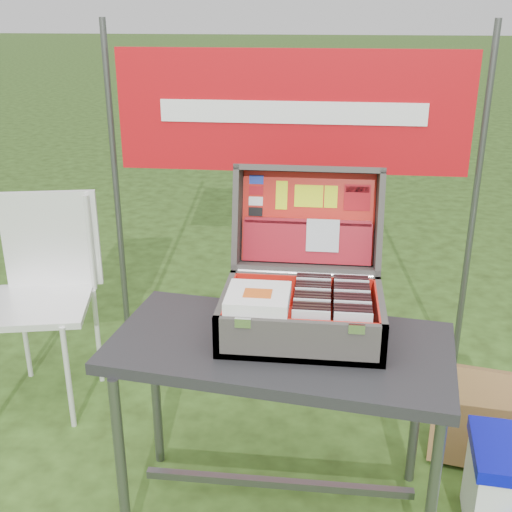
# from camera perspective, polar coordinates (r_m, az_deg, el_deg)

# --- Properties ---
(table) EXTENTS (1.19, 0.70, 0.71)m
(table) POSITION_cam_1_polar(r_m,az_deg,el_deg) (2.34, 2.03, -15.22)
(table) COLOR #252527
(table) RESTS_ON ground
(table_top) EXTENTS (1.19, 0.70, 0.04)m
(table_top) POSITION_cam_1_polar(r_m,az_deg,el_deg) (2.16, 2.15, -8.13)
(table_top) COLOR #252527
(table_top) RESTS_ON ground
(table_leg_fl) EXTENTS (0.04, 0.04, 0.67)m
(table_leg_fl) POSITION_cam_1_polar(r_m,az_deg,el_deg) (2.27, -11.92, -17.78)
(table_leg_fl) COLOR #59595B
(table_leg_fl) RESTS_ON ground
(table_leg_fr) EXTENTS (0.04, 0.04, 0.67)m
(table_leg_fr) POSITION_cam_1_polar(r_m,az_deg,el_deg) (2.21, 15.48, -19.45)
(table_leg_fr) COLOR #59595B
(table_leg_fr) RESTS_ON ground
(table_leg_bl) EXTENTS (0.04, 0.04, 0.67)m
(table_leg_bl) POSITION_cam_1_polar(r_m,az_deg,el_deg) (2.61, -8.90, -11.75)
(table_leg_bl) COLOR #59595B
(table_leg_bl) RESTS_ON ground
(table_leg_br) EXTENTS (0.04, 0.04, 0.67)m
(table_leg_br) POSITION_cam_1_polar(r_m,az_deg,el_deg) (2.56, 14.08, -12.96)
(table_leg_br) COLOR #59595B
(table_leg_br) RESTS_ON ground
(table_brace) EXTENTS (0.98, 0.03, 0.03)m
(table_brace) POSITION_cam_1_polar(r_m,az_deg,el_deg) (2.49, 1.96, -19.52)
(table_brace) COLOR #59595B
(table_brace) RESTS_ON ground
(suitcase) EXTENTS (0.54, 0.55, 0.50)m
(suitcase) POSITION_cam_1_polar(r_m,az_deg,el_deg) (2.15, 4.29, -0.35)
(suitcase) COLOR #3F3C38
(suitcase) RESTS_ON table
(suitcase_base_bottom) EXTENTS (0.54, 0.39, 0.02)m
(suitcase_base_bottom) POSITION_cam_1_polar(r_m,az_deg,el_deg) (2.19, 4.05, -6.75)
(suitcase_base_bottom) COLOR #3F3C38
(suitcase_base_bottom) RESTS_ON table_top
(suitcase_base_wall_front) EXTENTS (0.54, 0.02, 0.14)m
(suitcase_base_wall_front) POSITION_cam_1_polar(r_m,az_deg,el_deg) (2.01, 3.84, -7.65)
(suitcase_base_wall_front) COLOR #3F3C38
(suitcase_base_wall_front) RESTS_ON table_top
(suitcase_base_wall_back) EXTENTS (0.54, 0.02, 0.14)m
(suitcase_base_wall_back) POSITION_cam_1_polar(r_m,az_deg,el_deg) (2.33, 4.30, -3.31)
(suitcase_base_wall_back) COLOR #3F3C38
(suitcase_base_wall_back) RESTS_ON table_top
(suitcase_base_wall_left) EXTENTS (0.02, 0.39, 0.14)m
(suitcase_base_wall_left) POSITION_cam_1_polar(r_m,az_deg,el_deg) (2.19, -2.72, -4.97)
(suitcase_base_wall_left) COLOR #3F3C38
(suitcase_base_wall_left) RESTS_ON table_top
(suitcase_base_wall_right) EXTENTS (0.02, 0.39, 0.14)m
(suitcase_base_wall_right) POSITION_cam_1_polar(r_m,az_deg,el_deg) (2.17, 10.96, -5.59)
(suitcase_base_wall_right) COLOR #3F3C38
(suitcase_base_wall_right) RESTS_ON table_top
(suitcase_liner_floor) EXTENTS (0.50, 0.34, 0.01)m
(suitcase_liner_floor) POSITION_cam_1_polar(r_m,az_deg,el_deg) (2.19, 4.06, -6.44)
(suitcase_liner_floor) COLOR red
(suitcase_liner_floor) RESTS_ON suitcase_base_bottom
(suitcase_latch_left) EXTENTS (0.05, 0.01, 0.03)m
(suitcase_latch_left) POSITION_cam_1_polar(r_m,az_deg,el_deg) (1.98, -1.18, -5.96)
(suitcase_latch_left) COLOR silver
(suitcase_latch_left) RESTS_ON suitcase_base_wall_front
(suitcase_latch_right) EXTENTS (0.05, 0.01, 0.03)m
(suitcase_latch_right) POSITION_cam_1_polar(r_m,az_deg,el_deg) (1.97, 8.94, -6.42)
(suitcase_latch_right) COLOR silver
(suitcase_latch_right) RESTS_ON suitcase_base_wall_front
(suitcase_hinge) EXTENTS (0.49, 0.02, 0.02)m
(suitcase_hinge) POSITION_cam_1_polar(r_m,az_deg,el_deg) (2.31, 4.37, -1.57)
(suitcase_hinge) COLOR silver
(suitcase_hinge) RESTS_ON suitcase_base_wall_back
(suitcase_lid_back) EXTENTS (0.54, 0.11, 0.38)m
(suitcase_lid_back) POSITION_cam_1_polar(r_m,az_deg,el_deg) (2.42, 4.65, 3.42)
(suitcase_lid_back) COLOR #3F3C38
(suitcase_lid_back) RESTS_ON suitcase_base_wall_back
(suitcase_lid_rim_far) EXTENTS (0.54, 0.15, 0.06)m
(suitcase_lid_rim_far) POSITION_cam_1_polar(r_m,az_deg,el_deg) (2.35, 4.78, 7.74)
(suitcase_lid_rim_far) COLOR #3F3C38
(suitcase_lid_rim_far) RESTS_ON suitcase_lid_back
(suitcase_lid_rim_near) EXTENTS (0.54, 0.15, 0.06)m
(suitcase_lid_rim_near) POSITION_cam_1_polar(r_m,az_deg,el_deg) (2.38, 4.44, -1.05)
(suitcase_lid_rim_near) COLOR #3F3C38
(suitcase_lid_rim_near) RESTS_ON suitcase_lid_back
(suitcase_lid_rim_left) EXTENTS (0.02, 0.23, 0.41)m
(suitcase_lid_rim_left) POSITION_cam_1_polar(r_m,az_deg,el_deg) (2.38, -1.64, 3.55)
(suitcase_lid_rim_left) COLOR #3F3C38
(suitcase_lid_rim_left) RESTS_ON suitcase_lid_back
(suitcase_lid_rim_right) EXTENTS (0.02, 0.23, 0.41)m
(suitcase_lid_rim_right) POSITION_cam_1_polar(r_m,az_deg,el_deg) (2.37, 10.89, 3.05)
(suitcase_lid_rim_right) COLOR #3F3C38
(suitcase_lid_rim_right) RESTS_ON suitcase_lid_back
(suitcase_lid_liner) EXTENTS (0.49, 0.09, 0.33)m
(suitcase_lid_liner) POSITION_cam_1_polar(r_m,az_deg,el_deg) (2.41, 4.64, 3.40)
(suitcase_lid_liner) COLOR red
(suitcase_lid_liner) RESTS_ON suitcase_lid_back
(suitcase_liner_wall_front) EXTENTS (0.50, 0.01, 0.12)m
(suitcase_liner_wall_front) POSITION_cam_1_polar(r_m,az_deg,el_deg) (2.01, 3.86, -7.20)
(suitcase_liner_wall_front) COLOR red
(suitcase_liner_wall_front) RESTS_ON suitcase_base_bottom
(suitcase_liner_wall_back) EXTENTS (0.50, 0.01, 0.12)m
(suitcase_liner_wall_back) POSITION_cam_1_polar(r_m,az_deg,el_deg) (2.31, 4.30, -3.21)
(suitcase_liner_wall_back) COLOR red
(suitcase_liner_wall_back) RESTS_ON suitcase_base_bottom
(suitcase_liner_wall_left) EXTENTS (0.01, 0.34, 0.12)m
(suitcase_liner_wall_left) POSITION_cam_1_polar(r_m,az_deg,el_deg) (2.18, -2.37, -4.75)
(suitcase_liner_wall_left) COLOR red
(suitcase_liner_wall_left) RESTS_ON suitcase_base_bottom
(suitcase_liner_wall_right) EXTENTS (0.01, 0.34, 0.12)m
(suitcase_liner_wall_right) POSITION_cam_1_polar(r_m,az_deg,el_deg) (2.17, 10.62, -5.32)
(suitcase_liner_wall_right) COLOR red
(suitcase_liner_wall_right) RESTS_ON suitcase_base_bottom
(suitcase_lid_pocket) EXTENTS (0.48, 0.07, 0.16)m
(suitcase_lid_pocket) POSITION_cam_1_polar(r_m,az_deg,el_deg) (2.40, 4.55, 1.24)
(suitcase_lid_pocket) COLOR maroon
(suitcase_lid_pocket) RESTS_ON suitcase_lid_liner
(suitcase_pocket_edge) EXTENTS (0.47, 0.02, 0.02)m
(suitcase_pocket_edge) POSITION_cam_1_polar(r_m,az_deg,el_deg) (2.38, 4.61, 3.06)
(suitcase_pocket_edge) COLOR maroon
(suitcase_pocket_edge) RESTS_ON suitcase_lid_pocket
(suitcase_pocket_cd) EXTENTS (0.12, 0.04, 0.12)m
(suitcase_pocket_cd) POSITION_cam_1_polar(r_m,az_deg,el_deg) (2.38, 5.95, 1.83)
(suitcase_pocket_cd) COLOR silver
(suitcase_pocket_cd) RESTS_ON suitcase_lid_pocket
(lid_sticker_cc_a) EXTENTS (0.05, 0.01, 0.03)m
(lid_sticker_cc_a) POSITION_cam_1_polar(r_m,az_deg,el_deg) (2.41, 0.04, 6.80)
(lid_sticker_cc_a) COLOR #1933B2
(lid_sticker_cc_a) RESTS_ON suitcase_lid_liner
(lid_sticker_cc_b) EXTENTS (0.05, 0.01, 0.03)m
(lid_sticker_cc_b) POSITION_cam_1_polar(r_m,az_deg,el_deg) (2.41, 0.01, 5.85)
(lid_sticker_cc_b) COLOR #AC0911
(lid_sticker_cc_b) RESTS_ON suitcase_lid_liner
(lid_sticker_cc_c) EXTENTS (0.05, 0.01, 0.03)m
(lid_sticker_cc_c) POSITION_cam_1_polar(r_m,az_deg,el_deg) (2.41, -0.02, 4.90)
(lid_sticker_cc_c) COLOR white
(lid_sticker_cc_c) RESTS_ON suitcase_lid_liner
(lid_sticker_cc_d) EXTENTS (0.05, 0.01, 0.03)m
(lid_sticker_cc_d) POSITION_cam_1_polar(r_m,az_deg,el_deg) (2.42, -0.04, 3.96)
(lid_sticker_cc_d) COLOR black
(lid_sticker_cc_d) RESTS_ON suitcase_lid_liner
(lid_card_neon_tall) EXTENTS (0.04, 0.03, 0.10)m
(lid_card_neon_tall) POSITION_cam_1_polar(r_m,az_deg,el_deg) (2.40, 2.29, 5.42)
(lid_card_neon_tall) COLOR #DEF80F
(lid_card_neon_tall) RESTS_ON suitcase_lid_liner
(lid_card_neon_main) EXTENTS (0.11, 0.02, 0.08)m
(lid_card_neon_main) POSITION_cam_1_polar(r_m,az_deg,el_deg) (2.40, 4.71, 5.33)
(lid_card_neon_main) COLOR #DEF80F
(lid_card_neon_main) RESTS_ON suitcase_lid_liner
(lid_card_neon_small) EXTENTS (0.05, 0.02, 0.08)m
(lid_card_neon_small) POSITION_cam_1_polar(r_m,az_deg,el_deg) (2.40, 6.67, 5.25)
(lid_card_neon_small) COLOR #DEF80F
(lid_card_neon_small) RESTS_ON suitcase_lid_liner
(lid_sticker_band) EXTENTS (0.10, 0.03, 0.09)m
(lid_sticker_band) POSITION_cam_1_polar(r_m,az_deg,el_deg) (2.40, 8.98, 5.15)
(lid_sticker_band) COLOR #AC0911
(lid_sticker_band) RESTS_ON suitcase_lid_liner
(lid_sticker_band_bar) EXTENTS (0.09, 0.01, 0.02)m
(lid_sticker_band_bar) POSITION_cam_1_polar(r_m,az_deg,el_deg) (2.40, 9.02, 5.86)
(lid_sticker_band_bar) COLOR black
(lid_sticker_band_bar) RESTS_ON suitcase_lid_liner
(cd_left_0) EXTENTS (0.12, 0.01, 0.14)m
(cd_left_0) POSITION_cam_1_polar(r_m,az_deg,el_deg) (2.02, 4.86, -6.63)
(cd_left_0) COLOR silver
(cd_left_0) RESTS_ON suitcase_liner_floor
(cd_left_1) EXTENTS (0.12, 0.01, 0.14)m
(cd_left_1) POSITION_cam_1_polar(r_m,az_deg,el_deg) (2.04, 4.89, -6.35)
(cd_left_1) COLOR black
(cd_left_1) RESTS_ON suitcase_liner_floor
(cd_left_2) EXTENTS (0.12, 0.01, 0.14)m
(cd_left_2) POSITION_cam_1_polar(r_m,az_deg,el_deg) (2.06, 4.91, -6.08)
(cd_left_2) COLOR black
(cd_left_2) RESTS_ON suitcase_liner_floor
(cd_left_3) EXTENTS (0.12, 0.01, 0.14)m
(cd_left_3) POSITION_cam_1_polar(r_m,az_deg,el_deg) (2.08, 4.93, -5.81)
(cd_left_3) COLOR black
(cd_left_3) RESTS_ON suitcase_liner_floor
(cd_left_4) EXTENTS (0.12, 0.01, 0.14)m
(cd_left_4) POSITION_cam_1_polar(r_m,az_deg,el_deg) (2.10, 4.95, -5.54)
(cd_left_4) COLOR silver
(cd_left_4) RESTS_ON suitcase_liner_floor
(cd_left_5) EXTENTS (0.12, 0.01, 0.14)m
(cd_left_5) POSITION_cam_1_polar(r_m,az_deg,el_deg) (2.12, 4.97, -5.29)
(cd_left_5) COLOR black
(cd_left_5) RESTS_ON suitcase_liner_floor
(cd_left_6) EXTENTS (0.12, 0.01, 0.14)m
(cd_left_6) POSITION_cam_1_polar(r_m,az_deg,el_deg) (2.14, 4.99, -5.03)
(cd_left_6) COLOR black
(cd_left_6) RESTS_ON suitcase_liner_floor
(cd_left_7) EXTENTS (0.12, 0.01, 0.14)m
(cd_left_7) POSITION_cam_1_polar(r_m,az_deg,el_deg) (2.16, 5.00, -4.78)
(cd_left_7) COLOR black
(cd_left_7) RESTS_ON suitcase_liner_floor
(cd_left_8) EXTENTS (0.12, 0.01, 0.14)m
(cd_left_8) POSITION_cam_1_polar(r_m,az_deg,el_deg) (2.18, 5.02, -4.54)
(cd_left_8) COLOR silver
(cd_left_8) RESTS_ON suitcase_liner_floor
(cd_left_9) EXTENTS (0.12, 0.01, 0.14)m
(cd_left_9) POSITION_cam_1_polar(r_m,az_deg,el_deg) (2.19, 5.04, -4.29)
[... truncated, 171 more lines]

